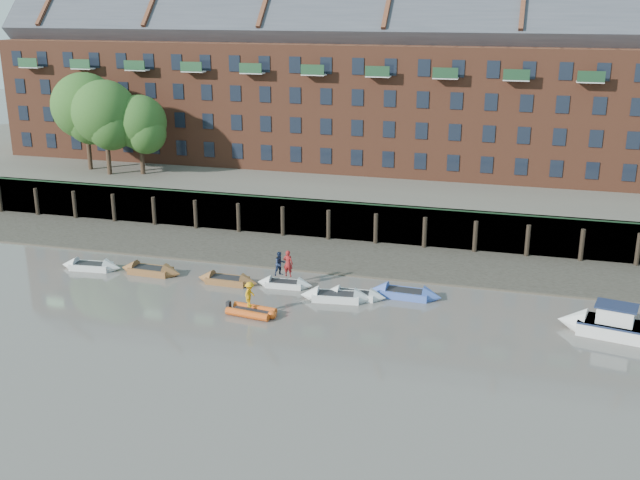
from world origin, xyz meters
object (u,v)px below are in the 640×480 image
at_px(rowboat_5, 355,295).
at_px(motor_launch, 603,324).
at_px(rowboat_2, 227,280).
at_px(rib_tender, 253,312).
at_px(person_rower_b, 280,264).
at_px(rowboat_6, 405,294).
at_px(rowboat_4, 336,297).
at_px(rowboat_3, 285,284).
at_px(rowboat_0, 91,266).
at_px(person_rower_a, 288,263).
at_px(person_rib_crew, 250,295).
at_px(rowboat_1, 151,271).

distance_m(rowboat_5, motor_launch, 15.72).
height_order(rowboat_2, rib_tender, rowboat_2).
height_order(motor_launch, person_rower_b, person_rower_b).
xyz_separation_m(rib_tender, person_rower_b, (0.03, 5.36, 1.39)).
height_order(rowboat_6, rib_tender, rowboat_6).
distance_m(rowboat_4, motor_launch, 16.75).
xyz_separation_m(rowboat_3, rib_tender, (-0.38, -5.26, 0.04)).
distance_m(rowboat_0, motor_launch, 35.87).
xyz_separation_m(rowboat_3, person_rower_a, (0.25, 0.07, 1.52)).
relative_size(rowboat_6, person_rower_a, 2.65).
height_order(motor_launch, person_rib_crew, person_rib_crew).
relative_size(person_rower_b, person_rib_crew, 1.03).
bearing_deg(person_rower_a, rowboat_0, 6.48).
bearing_deg(rowboat_1, person_rib_crew, -25.44).
distance_m(rowboat_3, person_rower_b, 1.48).
xyz_separation_m(rowboat_6, rib_tender, (-8.82, -5.61, -0.01)).
bearing_deg(person_rower_b, rowboat_6, -45.27).
height_order(motor_launch, person_rower_a, person_rower_a).
xyz_separation_m(rowboat_4, rowboat_5, (1.08, 0.72, -0.03)).
distance_m(rowboat_4, rowboat_6, 4.69).
bearing_deg(rowboat_5, rowboat_0, 179.06).
bearing_deg(rowboat_3, rowboat_5, -11.65).
bearing_deg(rowboat_4, rowboat_5, 27.18).
distance_m(rowboat_5, person_rower_b, 5.78).
relative_size(motor_launch, person_rib_crew, 3.80).
bearing_deg(person_rib_crew, rowboat_3, -2.39).
xyz_separation_m(rowboat_1, person_rib_crew, (9.66, -5.03, 1.12)).
height_order(rowboat_0, rib_tender, rowboat_0).
bearing_deg(rowboat_6, rowboat_0, -175.12).
xyz_separation_m(rib_tender, motor_launch, (21.21, 3.03, 0.40)).
distance_m(rib_tender, motor_launch, 21.43).
relative_size(rowboat_2, person_rib_crew, 2.72).
bearing_deg(person_rower_b, rib_tender, -137.17).
relative_size(rowboat_0, motor_launch, 0.74).
relative_size(rowboat_3, rowboat_6, 0.81).
bearing_deg(rib_tender, motor_launch, 16.10).
bearing_deg(person_rib_crew, rowboat_1, 66.65).
bearing_deg(rowboat_6, motor_launch, -8.95).
distance_m(rowboat_0, person_rower_a, 15.33).
xyz_separation_m(rowboat_4, rowboat_6, (4.33, 1.78, 0.00)).
xyz_separation_m(rib_tender, person_rib_crew, (-0.21, 0.06, 1.12)).
relative_size(rowboat_1, person_rower_a, 2.57).
relative_size(motor_launch, person_rower_a, 3.36).
bearing_deg(person_rower_a, rowboat_6, -173.55).
bearing_deg(rowboat_6, rowboat_1, -175.55).
height_order(rowboat_4, rowboat_5, rowboat_4).
height_order(rowboat_3, motor_launch, motor_launch).
bearing_deg(rowboat_6, rowboat_2, -173.36).
bearing_deg(rowboat_1, rowboat_0, -174.22).
bearing_deg(rib_tender, rowboat_6, 40.44).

